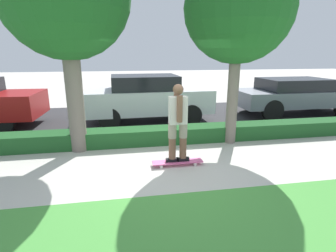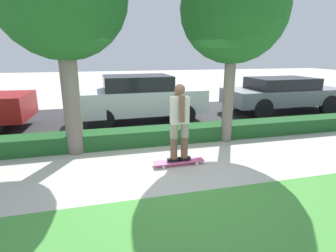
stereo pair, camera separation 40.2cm
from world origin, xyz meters
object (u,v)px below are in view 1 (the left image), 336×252
object	(u,v)px
skateboard	(177,162)
parked_car_middle	(148,97)
parked_car_rear	(295,95)
skater_person	(178,122)
tree_mid	(238,9)

from	to	relation	value
skateboard	parked_car_middle	size ratio (longest dim) A/B	0.25
parked_car_rear	skateboard	bearing A→B (deg)	-144.46
skater_person	parked_car_middle	world-z (taller)	skater_person
skateboard	tree_mid	xyz separation A→B (m)	(1.63, 1.18, 3.12)
parked_car_middle	parked_car_rear	xyz separation A→B (m)	(5.51, 0.07, -0.07)
tree_mid	parked_car_rear	distance (m)	5.15
skater_person	parked_car_rear	size ratio (longest dim) A/B	0.35
parked_car_middle	parked_car_rear	distance (m)	5.51
skateboard	parked_car_middle	distance (m)	3.86
tree_mid	parked_car_middle	distance (m)	3.99
skateboard	skater_person	xyz separation A→B (m)	(-0.00, -0.00, 0.85)
skateboard	skater_person	world-z (taller)	skater_person
tree_mid	parked_car_rear	world-z (taller)	tree_mid
skateboard	parked_car_rear	distance (m)	6.58
skateboard	parked_car_rear	xyz separation A→B (m)	(5.29, 3.86, 0.67)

